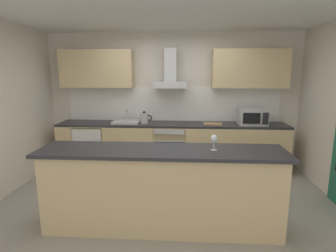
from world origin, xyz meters
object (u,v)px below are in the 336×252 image
(range_hood, at_px, (171,76))
(chopping_board, at_px, (213,124))
(wine_glass, at_px, (214,140))
(kettle, at_px, (144,118))
(refrigerator, at_px, (92,147))
(microwave, at_px, (253,117))
(oven, at_px, (170,146))
(sink, at_px, (126,121))

(range_hood, xyz_separation_m, chopping_board, (0.79, -0.15, -0.88))
(wine_glass, bearing_deg, chopping_board, 84.62)
(kettle, bearing_deg, refrigerator, 178.29)
(microwave, distance_m, kettle, 1.99)
(oven, relative_size, sink, 1.60)
(oven, xyz_separation_m, refrigerator, (-1.52, -0.00, -0.03))
(microwave, xyz_separation_m, kettle, (-1.99, -0.01, -0.04))
(refrigerator, height_order, sink, sink)
(kettle, relative_size, wine_glass, 1.62)
(refrigerator, xyz_separation_m, range_hood, (1.52, 0.13, 1.36))
(oven, bearing_deg, chopping_board, -1.71)
(refrigerator, bearing_deg, microwave, -0.48)
(wine_glass, bearing_deg, sink, 125.24)
(sink, bearing_deg, refrigerator, -178.86)
(refrigerator, bearing_deg, range_hood, 4.98)
(kettle, distance_m, chopping_board, 1.28)
(range_hood, bearing_deg, oven, -90.00)
(range_hood, relative_size, wine_glass, 4.05)
(oven, bearing_deg, range_hood, 90.00)
(sink, height_order, kettle, sink)
(refrigerator, bearing_deg, wine_glass, -43.57)
(range_hood, height_order, chopping_board, range_hood)
(sink, bearing_deg, range_hood, 8.12)
(kettle, xyz_separation_m, chopping_board, (1.27, 0.01, -0.09))
(oven, height_order, microwave, microwave)
(microwave, bearing_deg, kettle, -179.83)
(microwave, distance_m, sink, 2.34)
(oven, bearing_deg, kettle, -175.98)
(refrigerator, height_order, range_hood, range_hood)
(oven, distance_m, microwave, 1.62)
(wine_glass, height_order, chopping_board, wine_glass)
(sink, relative_size, chopping_board, 1.47)
(refrigerator, height_order, microwave, microwave)
(microwave, xyz_separation_m, sink, (-2.34, 0.04, -0.12))
(kettle, distance_m, wine_glass, 2.27)
(wine_glass, bearing_deg, kettle, 118.63)
(sink, distance_m, range_hood, 1.20)
(sink, xyz_separation_m, wine_glass, (1.44, -2.03, 0.17))
(oven, distance_m, wine_glass, 2.21)
(oven, bearing_deg, refrigerator, -179.90)
(microwave, height_order, chopping_board, microwave)
(sink, xyz_separation_m, kettle, (0.35, -0.04, 0.08))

